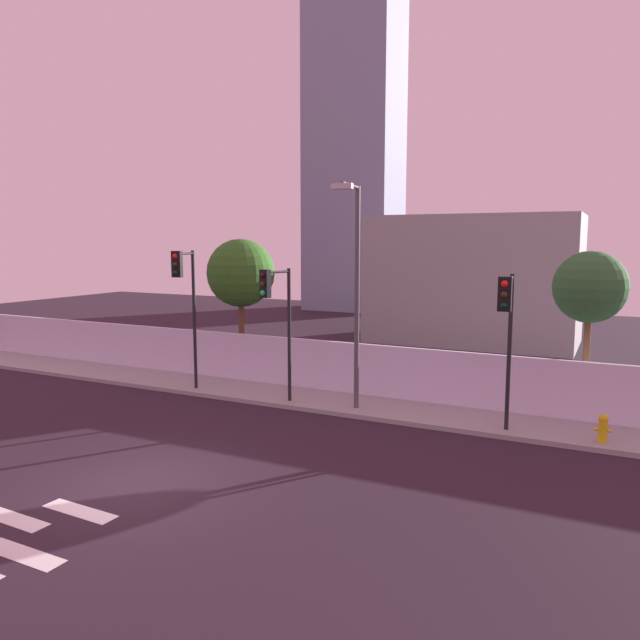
% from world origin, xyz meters
% --- Properties ---
extents(ground_plane, '(80.00, 80.00, 0.00)m').
position_xyz_m(ground_plane, '(0.00, 0.00, 0.00)').
color(ground_plane, '#281B26').
extents(sidewalk, '(36.00, 2.40, 0.15)m').
position_xyz_m(sidewalk, '(0.00, 8.20, 0.07)').
color(sidewalk, gray).
rests_on(sidewalk, ground).
extents(perimeter_wall, '(36.00, 0.18, 1.80)m').
position_xyz_m(perimeter_wall, '(0.00, 9.49, 1.05)').
color(perimeter_wall, silver).
rests_on(perimeter_wall, sidewalk).
extents(traffic_light_left, '(0.50, 1.35, 4.49)m').
position_xyz_m(traffic_light_left, '(-0.40, 6.95, 3.43)').
color(traffic_light_left, black).
rests_on(traffic_light_left, sidewalk).
extents(traffic_light_center, '(0.35, 1.75, 4.48)m').
position_xyz_m(traffic_light_center, '(6.93, 6.73, 3.44)').
color(traffic_light_center, black).
rests_on(traffic_light_center, sidewalk).
extents(traffic_light_right, '(0.46, 1.40, 5.05)m').
position_xyz_m(traffic_light_right, '(-4.11, 6.95, 3.82)').
color(traffic_light_right, black).
rests_on(traffic_light_right, sidewalk).
extents(street_lamp_curbside, '(0.64, 1.96, 7.09)m').
position_xyz_m(street_lamp_curbside, '(2.15, 7.50, 4.32)').
color(street_lamp_curbside, '#4C4C51').
rests_on(street_lamp_curbside, sidewalk).
extents(fire_hydrant, '(0.44, 0.26, 0.78)m').
position_xyz_m(fire_hydrant, '(9.41, 7.53, 0.57)').
color(fire_hydrant, gold).
rests_on(fire_hydrant, sidewalk).
extents(roadside_tree_leftmost, '(2.78, 2.78, 5.63)m').
position_xyz_m(roadside_tree_leftmost, '(-4.31, 10.73, 4.22)').
color(roadside_tree_leftmost, brown).
rests_on(roadside_tree_leftmost, ground).
extents(roadside_tree_midleft, '(2.26, 2.26, 5.24)m').
position_xyz_m(roadside_tree_midleft, '(8.76, 10.73, 4.08)').
color(roadside_tree_midleft, brown).
rests_on(roadside_tree_midleft, ground).
extents(low_building_distant, '(10.88, 6.00, 6.90)m').
position_xyz_m(low_building_distant, '(2.38, 23.49, 3.45)').
color(low_building_distant, gray).
rests_on(low_building_distant, ground).
extents(tower_on_skyline, '(7.05, 5.00, 24.24)m').
position_xyz_m(tower_on_skyline, '(-9.99, 35.49, 12.12)').
color(tower_on_skyline, gray).
rests_on(tower_on_skyline, ground).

